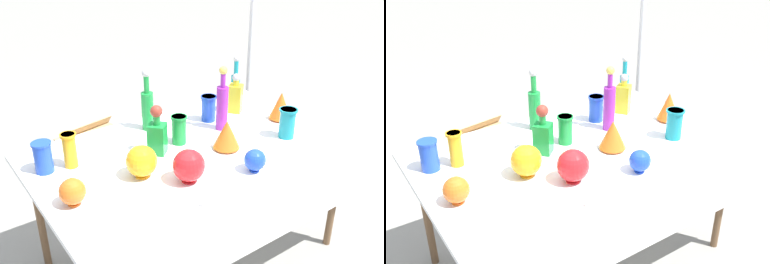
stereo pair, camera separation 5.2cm
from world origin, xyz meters
TOP-DOWN VIEW (x-y plane):
  - ground_plane at (0.00, 0.00)m, footprint 40.00×40.00m
  - display_table at (0.00, -0.04)m, footprint 1.75×1.08m
  - tall_bottle_0 at (-0.07, 0.36)m, footprint 0.07×0.07m
  - tall_bottle_1 at (0.30, 0.10)m, footprint 0.07×0.07m
  - tall_bottle_2 at (0.68, 0.42)m, footprint 0.06×0.06m
  - square_decanter_0 at (-0.18, 0.06)m, footprint 0.13×0.13m
  - square_decanter_1 at (0.54, 0.26)m, footprint 0.12×0.12m
  - slender_vase_0 at (0.53, -0.21)m, footprint 0.11×0.11m
  - slender_vase_1 at (-0.02, 0.09)m, footprint 0.09×0.09m
  - slender_vase_2 at (0.31, 0.25)m, footprint 0.10×0.10m
  - slender_vase_3 at (-0.62, 0.20)m, footprint 0.08×0.08m
  - slender_vase_4 at (-0.75, 0.23)m, footprint 0.10×0.10m
  - fluted_vase_0 at (0.69, -0.01)m, footprint 0.14×0.14m
  - fluted_vase_1 at (0.15, -0.12)m, footprint 0.15×0.15m
  - round_bowl_0 at (0.11, -0.38)m, footprint 0.11×0.11m
  - round_bowl_1 at (-0.21, -0.27)m, footprint 0.16×0.16m
  - round_bowl_2 at (-0.37, -0.10)m, footprint 0.16×0.16m
  - round_bowl_3 at (-0.74, -0.13)m, footprint 0.12×0.12m
  - price_tag_left at (-0.26, -0.48)m, footprint 0.05×0.02m
  - cardboard_box_behind_left at (0.15, 1.01)m, footprint 0.47×0.47m
  - cardboard_box_behind_right at (-0.04, 1.33)m, footprint 0.59×0.51m
  - canopy_pole at (1.13, 0.76)m, footprint 0.18×0.18m

SIDE VIEW (x-z plane):
  - ground_plane at x=0.00m, z-range 0.00..0.00m
  - cardboard_box_behind_right at x=-0.04m, z-range -0.04..0.35m
  - cardboard_box_behind_left at x=0.15m, z-range -0.04..0.41m
  - display_table at x=0.00m, z-range 0.32..1.08m
  - price_tag_left at x=-0.26m, z-range 0.76..0.79m
  - round_bowl_0 at x=0.11m, z-range 0.76..0.88m
  - round_bowl_3 at x=-0.74m, z-range 0.76..0.89m
  - round_bowl_2 at x=-0.37m, z-range 0.76..0.93m
  - round_bowl_1 at x=-0.21m, z-range 0.76..0.93m
  - slender_vase_4 at x=-0.75m, z-range 0.77..0.93m
  - slender_vase_2 at x=0.31m, z-range 0.77..0.93m
  - fluted_vase_1 at x=0.15m, z-range 0.76..0.94m
  - slender_vase_1 at x=-0.02m, z-range 0.77..0.93m
  - slender_vase_0 at x=0.53m, z-range 0.77..0.94m
  - fluted_vase_0 at x=0.69m, z-range 0.76..0.95m
  - slender_vase_3 at x=-0.62m, z-range 0.77..0.95m
  - square_decanter_1 at x=0.54m, z-range 0.74..1.00m
  - square_decanter_0 at x=-0.18m, z-range 0.74..1.02m
  - tall_bottle_2 at x=0.68m, z-range 0.72..1.04m
  - tall_bottle_0 at x=-0.07m, z-range 0.72..1.10m
  - tall_bottle_1 at x=0.30m, z-range 0.72..1.12m
  - canopy_pole at x=1.13m, z-range -0.27..2.51m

